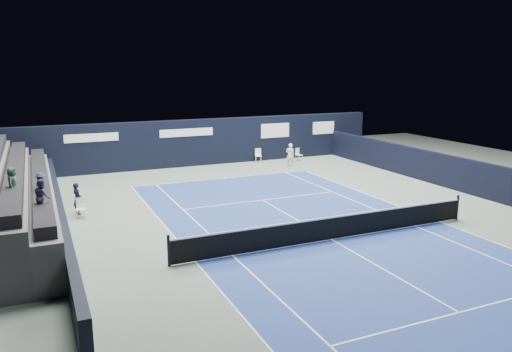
{
  "coord_description": "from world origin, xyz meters",
  "views": [
    {
      "loc": [
        -10.13,
        -15.52,
        6.56
      ],
      "look_at": [
        -0.4,
        6.3,
        1.3
      ],
      "focal_mm": 35.0,
      "sensor_mm": 36.0,
      "label": 1
    }
  ],
  "objects_px": {
    "folding_chair_back_b": "(298,154)",
    "tennis_player": "(290,155)",
    "folding_chair_back_a": "(258,153)",
    "line_judge_chair": "(81,207)",
    "tennis_net": "(332,227)"
  },
  "relations": [
    {
      "from": "line_judge_chair",
      "to": "tennis_player",
      "type": "relative_size",
      "value": 0.58
    },
    {
      "from": "folding_chair_back_b",
      "to": "tennis_player",
      "type": "height_order",
      "value": "tennis_player"
    },
    {
      "from": "tennis_net",
      "to": "tennis_player",
      "type": "distance_m",
      "value": 14.73
    },
    {
      "from": "tennis_net",
      "to": "tennis_player",
      "type": "xyz_separation_m",
      "value": [
        5.41,
        13.69,
        0.26
      ]
    },
    {
      "from": "folding_chair_back_a",
      "to": "tennis_net",
      "type": "bearing_deg",
      "value": -85.88
    },
    {
      "from": "line_judge_chair",
      "to": "tennis_net",
      "type": "bearing_deg",
      "value": -30.15
    },
    {
      "from": "folding_chair_back_b",
      "to": "tennis_net",
      "type": "relative_size",
      "value": 0.07
    },
    {
      "from": "folding_chair_back_a",
      "to": "folding_chair_back_b",
      "type": "xyz_separation_m",
      "value": [
        2.78,
        -0.79,
        -0.12
      ]
    },
    {
      "from": "tennis_net",
      "to": "folding_chair_back_a",
      "type": "bearing_deg",
      "value": 75.72
    },
    {
      "from": "line_judge_chair",
      "to": "tennis_net",
      "type": "xyz_separation_m",
      "value": [
        8.57,
        -7.01,
        0.0
      ]
    },
    {
      "from": "folding_chair_back_a",
      "to": "tennis_player",
      "type": "bearing_deg",
      "value": -40.03
    },
    {
      "from": "folding_chair_back_a",
      "to": "folding_chair_back_b",
      "type": "relative_size",
      "value": 1.05
    },
    {
      "from": "folding_chair_back_a",
      "to": "line_judge_chair",
      "type": "xyz_separation_m",
      "value": [
        -12.62,
        -8.9,
        -0.12
      ]
    },
    {
      "from": "folding_chair_back_a",
      "to": "tennis_net",
      "type": "xyz_separation_m",
      "value": [
        -4.05,
        -15.91,
        -0.12
      ]
    },
    {
      "from": "line_judge_chair",
      "to": "tennis_net",
      "type": "relative_size",
      "value": 0.07
    }
  ]
}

